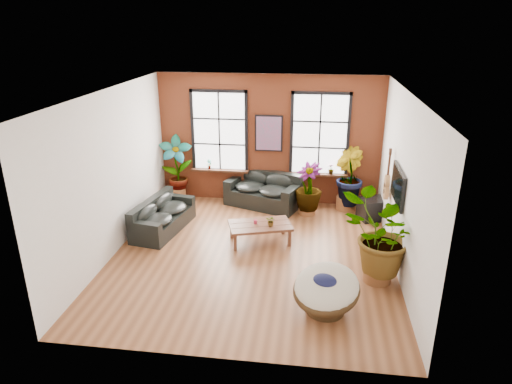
{
  "coord_description": "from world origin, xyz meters",
  "views": [
    {
      "loc": [
        1.24,
        -8.69,
        4.83
      ],
      "look_at": [
        0.0,
        0.6,
        1.25
      ],
      "focal_mm": 32.0,
      "sensor_mm": 36.0,
      "label": 1
    }
  ],
  "objects_px": {
    "sofa_back": "(264,191)",
    "coffee_table": "(260,226)",
    "papasan_chair": "(326,289)",
    "sofa_left": "(161,217)"
  },
  "relations": [
    {
      "from": "sofa_back",
      "to": "coffee_table",
      "type": "bearing_deg",
      "value": -65.24
    },
    {
      "from": "sofa_back",
      "to": "papasan_chair",
      "type": "bearing_deg",
      "value": -50.5
    },
    {
      "from": "coffee_table",
      "to": "papasan_chair",
      "type": "xyz_separation_m",
      "value": [
        1.46,
        -2.5,
        0.05
      ]
    },
    {
      "from": "sofa_back",
      "to": "papasan_chair",
      "type": "distance_m",
      "value": 5.01
    },
    {
      "from": "coffee_table",
      "to": "sofa_left",
      "type": "bearing_deg",
      "value": 154.59
    },
    {
      "from": "sofa_left",
      "to": "coffee_table",
      "type": "xyz_separation_m",
      "value": [
        2.44,
        -0.33,
        0.05
      ]
    },
    {
      "from": "papasan_chair",
      "to": "sofa_back",
      "type": "bearing_deg",
      "value": 133.17
    },
    {
      "from": "sofa_back",
      "to": "sofa_left",
      "type": "xyz_separation_m",
      "value": [
        -2.28,
        -1.91,
        -0.06
      ]
    },
    {
      "from": "coffee_table",
      "to": "papasan_chair",
      "type": "relative_size",
      "value": 1.02
    },
    {
      "from": "coffee_table",
      "to": "sofa_back",
      "type": "bearing_deg",
      "value": 76.53
    }
  ]
}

